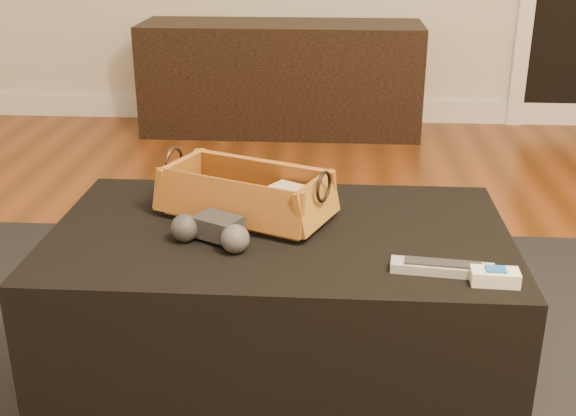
# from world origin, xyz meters

# --- Properties ---
(baseboard) EXTENTS (5.00, 0.04, 0.12)m
(baseboard) POSITION_xyz_m (0.00, 2.73, 0.06)
(baseboard) COLOR white
(baseboard) RESTS_ON floor
(media_cabinet) EXTENTS (1.44, 0.45, 0.57)m
(media_cabinet) POSITION_xyz_m (-0.42, 2.51, 0.28)
(media_cabinet) COLOR black
(media_cabinet) RESTS_ON floor
(area_rug) EXTENTS (2.60, 2.00, 0.01)m
(area_rug) POSITION_xyz_m (-0.25, 0.15, 0.01)
(area_rug) COLOR black
(area_rug) RESTS_ON floor
(ottoman) EXTENTS (1.00, 0.60, 0.42)m
(ottoman) POSITION_xyz_m (-0.25, 0.20, 0.22)
(ottoman) COLOR black
(ottoman) RESTS_ON area_rug
(tv_remote) EXTENTS (0.21, 0.10, 0.02)m
(tv_remote) POSITION_xyz_m (-0.35, 0.28, 0.46)
(tv_remote) COLOR black
(tv_remote) RESTS_ON wicker_basket
(cloth_bundle) EXTENTS (0.13, 0.12, 0.06)m
(cloth_bundle) POSITION_xyz_m (-0.22, 0.27, 0.47)
(cloth_bundle) COLOR tan
(cloth_bundle) RESTS_ON wicker_basket
(wicker_basket) EXTENTS (0.43, 0.33, 0.14)m
(wicker_basket) POSITION_xyz_m (-0.33, 0.28, 0.48)
(wicker_basket) COLOR #8B5E1F
(wicker_basket) RESTS_ON ottoman
(game_controller) EXTENTS (0.19, 0.15, 0.06)m
(game_controller) POSITION_xyz_m (-0.38, 0.12, 0.46)
(game_controller) COLOR #252527
(game_controller) RESTS_ON ottoman
(silver_remote) EXTENTS (0.20, 0.07, 0.02)m
(silver_remote) POSITION_xyz_m (0.08, 0.02, 0.44)
(silver_remote) COLOR #A9ADB1
(silver_remote) RESTS_ON ottoman
(cream_gadget) EXTENTS (0.09, 0.05, 0.03)m
(cream_gadget) POSITION_xyz_m (0.17, -0.02, 0.45)
(cream_gadget) COLOR silver
(cream_gadget) RESTS_ON ottoman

